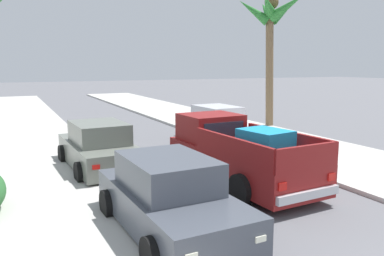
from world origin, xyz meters
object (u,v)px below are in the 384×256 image
Objects in this scene: car_left_mid at (218,125)px; palm_tree_right_fore at (272,22)px; car_left_near at (169,198)px; car_right_near at (99,148)px; pickup_truck at (237,154)px.

palm_tree_right_fore reaches higher than car_left_mid.
palm_tree_right_fore is (9.86, 9.97, 4.77)m from car_left_near.
car_left_mid is (5.56, 7.89, 0.00)m from car_left_near.
car_right_near is at bearing -156.29° from car_left_mid.
car_left_mid is 6.75m from palm_tree_right_fore.
car_left_near is at bearing -142.68° from pickup_truck.
pickup_truck is at bearing -114.40° from car_left_mid.
car_left_mid is (2.53, 5.58, -0.10)m from pickup_truck.
car_right_near is 6.31m from car_left_mid.
car_right_near is 1.00× the size of car_left_mid.
car_left_near is 9.65m from car_left_mid.
car_left_near is 1.00× the size of car_left_mid.
pickup_truck is 1.23× the size of car_right_near.
car_left_mid is at bearing -154.17° from palm_tree_right_fore.
palm_tree_right_fore is (4.29, 2.08, 4.77)m from car_left_mid.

